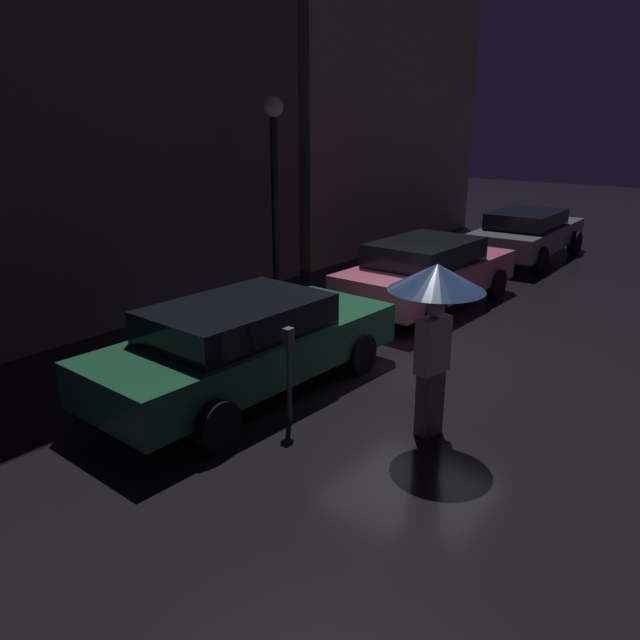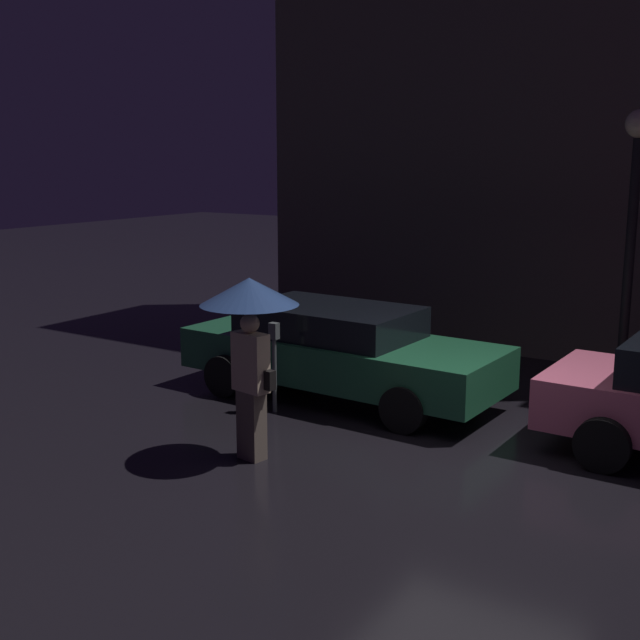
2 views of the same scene
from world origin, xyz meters
TOP-DOWN VIEW (x-y plane):
  - ground_plane at (0.00, 0.00)m, footprint 60.00×60.00m
  - building_facade_left at (-1.61, 6.50)m, footprint 9.35×3.00m
  - parked_car_green at (-2.56, 1.28)m, footprint 4.70×1.95m
  - pedestrian_with_umbrella at (-2.13, -1.33)m, footprint 1.10×1.10m
  - parking_meter at (-2.91, 0.20)m, footprint 0.12×0.10m
  - street_lamp_near at (0.80, 3.73)m, footprint 0.39×0.39m

SIDE VIEW (x-z plane):
  - ground_plane at x=0.00m, z-range 0.00..0.00m
  - parked_car_green at x=-2.56m, z-range 0.04..1.36m
  - parking_meter at x=-2.91m, z-range 0.15..1.38m
  - pedestrian_with_umbrella at x=-2.13m, z-range 0.63..2.73m
  - street_lamp_near at x=0.80m, z-range 0.73..4.77m
  - building_facade_left at x=-1.61m, z-range 0.00..9.87m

